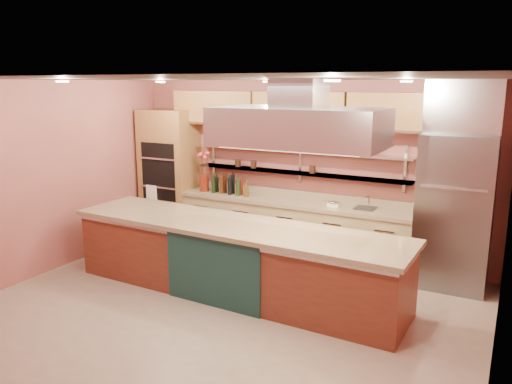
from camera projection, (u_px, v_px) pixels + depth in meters
The scene contains 21 objects.
floor at pixel (224, 311), 6.18m from camera, with size 6.00×5.00×0.02m, color gray.
ceiling at pixel (220, 79), 5.58m from camera, with size 6.00×5.00×0.02m, color black.
wall_back at pixel (304, 169), 8.03m from camera, with size 6.00×0.04×2.80m, color #A2534C.
wall_front at pixel (45, 268), 3.72m from camera, with size 6.00×0.04×2.80m, color #A2534C.
wall_left at pixel (46, 178), 7.25m from camera, with size 0.04×5.00×2.80m, color #A2534C.
wall_right at pixel (505, 236), 4.50m from camera, with size 0.04×5.00×2.80m, color #A2534C.
oven_stack at pixel (170, 174), 8.93m from camera, with size 0.95×0.64×2.30m, color #9C6A38.
refrigerator at pixel (454, 212), 6.72m from camera, with size 0.95×0.72×2.10m, color slate.
back_counter at pixel (292, 229), 8.00m from camera, with size 3.84×0.64×0.93m, color #9E885E.
wall_shelf_lower at pixel (298, 173), 7.95m from camera, with size 3.60×0.26×0.03m, color silver.
wall_shelf_upper at pixel (298, 151), 7.88m from camera, with size 3.60×0.26×0.03m, color silver.
upper_cabinets at pixel (301, 110), 7.67m from camera, with size 4.60×0.36×0.55m, color #9C6A38.
range_hood at pixel (299, 127), 5.82m from camera, with size 2.00×1.00×0.45m, color silver.
ceiling_downlights at pixel (229, 81), 5.75m from camera, with size 4.00×2.80×0.02m, color #FFE5A5.
island at pixel (234, 258), 6.61m from camera, with size 4.57×0.99×0.95m, color maroon.
flower_vase at pixel (204, 183), 8.58m from camera, with size 0.16×0.16×0.29m, color #621C0E.
oil_bottle_cluster at pixel (231, 187), 8.33m from camera, with size 0.76×0.22×0.24m, color black.
kitchen_scale at pixel (334, 203), 7.52m from camera, with size 0.17×0.13×0.10m, color white.
bar_faucet at pixel (369, 202), 7.37m from camera, with size 0.03×0.03×0.20m, color silver.
copper_kettle at pixel (255, 143), 8.22m from camera, with size 0.18×0.18×0.14m, color #B06528.
green_canister at pixel (266, 142), 8.12m from camera, with size 0.15×0.15×0.19m, color #0E411E.
Camera 1 is at (3.04, -4.86, 2.75)m, focal length 35.00 mm.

